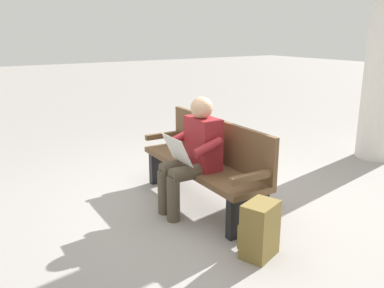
# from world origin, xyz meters

# --- Properties ---
(ground_plane) EXTENTS (40.00, 40.00, 0.00)m
(ground_plane) POSITION_xyz_m (0.00, 0.00, 0.00)
(ground_plane) COLOR gray
(bench_near) EXTENTS (1.82, 0.55, 0.90)m
(bench_near) POSITION_xyz_m (-0.00, -0.07, 0.46)
(bench_near) COLOR brown
(bench_near) RESTS_ON ground
(person_seated) EXTENTS (0.58, 0.58, 1.18)m
(person_seated) POSITION_xyz_m (-0.11, 0.17, 0.63)
(person_seated) COLOR maroon
(person_seated) RESTS_ON ground
(backpack) EXTENTS (0.33, 0.36, 0.47)m
(backpack) POSITION_xyz_m (-1.14, 0.19, 0.23)
(backpack) COLOR brown
(backpack) RESTS_ON ground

